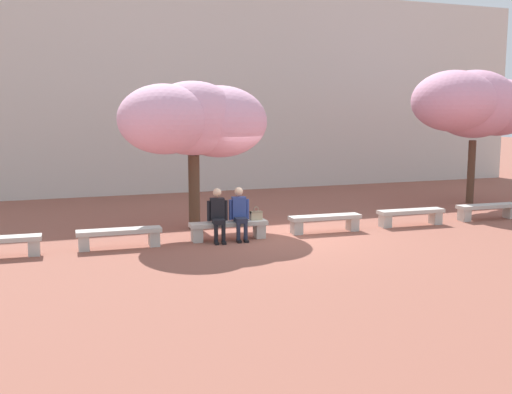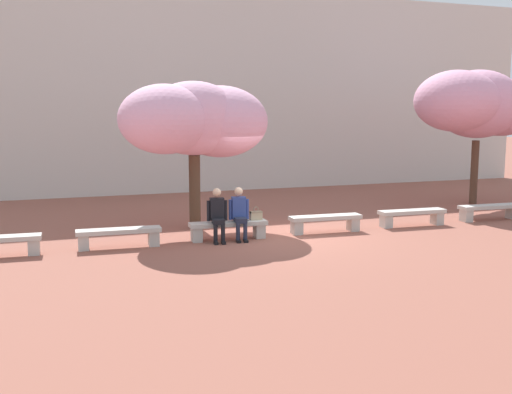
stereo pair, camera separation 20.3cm
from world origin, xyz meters
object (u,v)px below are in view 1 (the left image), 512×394
stone_bench_east_end (411,215)px  stone_bench_far_east (488,209)px  stone_bench_center (229,227)px  stone_bench_near_east (325,221)px  person_seated_right (240,212)px  cherry_tree_main (195,120)px  handbag (256,215)px  person_seated_left (218,213)px  cherry_tree_secondary (474,104)px  stone_bench_near_west (119,235)px

stone_bench_east_end → stone_bench_far_east: size_ratio=1.00×
stone_bench_center → stone_bench_near_east: size_ratio=1.00×
person_seated_right → cherry_tree_main: cherry_tree_main is taller
cherry_tree_main → stone_bench_center: bearing=-77.0°
stone_bench_near_east → stone_bench_east_end: size_ratio=1.00×
stone_bench_far_east → person_seated_right: person_seated_right is taller
person_seated_right → handbag: size_ratio=3.81×
cherry_tree_main → handbag: bearing=-56.1°
stone_bench_center → handbag: size_ratio=5.77×
stone_bench_near_east → stone_bench_far_east: 5.31m
stone_bench_near_east → cherry_tree_main: bearing=151.2°
person_seated_left → stone_bench_near_east: bearing=1.0°
person_seated_left → person_seated_right: size_ratio=1.00×
stone_bench_far_east → cherry_tree_main: size_ratio=0.48×
stone_bench_center → person_seated_left: 0.49m
stone_bench_near_east → person_seated_right: (-2.39, -0.05, 0.39)m
cherry_tree_main → cherry_tree_secondary: size_ratio=0.87×
stone_bench_near_east → cherry_tree_main: size_ratio=0.48×
person_seated_right → stone_bench_near_east: bearing=1.3°
stone_bench_far_east → person_seated_left: person_seated_left is taller
stone_bench_east_end → person_seated_left: person_seated_left is taller
person_seated_left → handbag: 1.03m
stone_bench_near_west → handbag: handbag is taller
stone_bench_center → person_seated_left: bearing=-169.7°
person_seated_left → cherry_tree_secondary: 10.62m
stone_bench_far_east → handbag: size_ratio=5.77×
cherry_tree_secondary → cherry_tree_main: bearing=-174.0°
stone_bench_far_east → stone_bench_center: bearing=180.0°
stone_bench_near_west → stone_bench_east_end: 7.97m
stone_bench_east_end → handbag: bearing=179.8°
stone_bench_near_west → person_seated_right: size_ratio=1.52×
stone_bench_near_west → person_seated_right: 2.95m
stone_bench_east_end → person_seated_left: bearing=-179.5°
stone_bench_near_west → handbag: size_ratio=5.77×
cherry_tree_main → stone_bench_near_east: bearing=-28.8°
person_seated_left → person_seated_right: same height
stone_bench_near_east → handbag: handbag is taller
stone_bench_center → stone_bench_near_east: bearing=0.0°
stone_bench_center → stone_bench_far_east: 7.97m
stone_bench_near_east → cherry_tree_secondary: 8.07m
stone_bench_east_end → person_seated_right: (-5.05, -0.05, 0.39)m
stone_bench_center → stone_bench_far_east: same height
stone_bench_near_east → handbag: size_ratio=5.77×
stone_bench_far_east → person_seated_left: 8.27m
person_seated_left → stone_bench_far_east: bearing=0.4°
stone_bench_east_end → cherry_tree_main: 6.49m
stone_bench_near_west → stone_bench_east_end: (7.97, -0.00, 0.00)m
stone_bench_near_west → person_seated_left: size_ratio=1.52×
stone_bench_near_west → cherry_tree_secondary: size_ratio=0.42×
person_seated_left → cherry_tree_main: 2.81m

